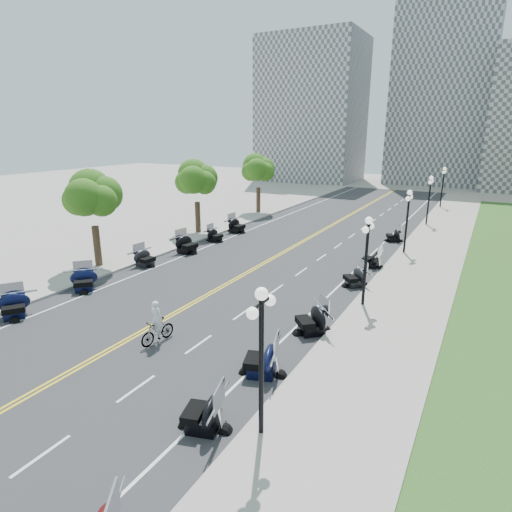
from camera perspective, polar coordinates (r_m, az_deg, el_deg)
The scene contains 49 objects.
ground at distance 24.89m, azimuth -8.16°, elevation -6.10°, with size 160.00×160.00×0.00m, color gray.
road at distance 32.93m, azimuth 2.29°, elevation -0.29°, with size 16.00×90.00×0.01m, color #333335.
centerline_yellow_a at distance 32.97m, azimuth 2.10°, elevation -0.25°, with size 0.12×90.00×0.00m, color yellow.
centerline_yellow_b at distance 32.87m, azimuth 2.47°, elevation -0.30°, with size 0.12×90.00×0.00m, color yellow.
edge_line_north at distance 30.74m, azimuth 13.02°, elevation -1.92°, with size 0.12×90.00×0.00m, color white.
edge_line_south at distance 36.12m, azimuth -6.83°, elevation 1.13°, with size 0.12×90.00×0.00m, color white.
lane_dash_3 at distance 15.68m, azimuth -26.68°, elevation -22.67°, with size 0.12×2.00×0.00m, color white.
lane_dash_4 at distance 17.66m, azimuth -15.66°, elevation -16.63°, with size 0.12×2.00×0.00m, color white.
lane_dash_5 at distance 20.24m, azimuth -7.65°, elevation -11.58°, with size 0.12×2.00×0.00m, color white.
lane_dash_6 at distance 23.23m, azimuth -1.76°, elevation -7.60°, with size 0.12×2.00×0.00m, color white.
lane_dash_7 at distance 26.48m, azimuth 2.65°, elevation -4.51°, with size 0.12×2.00×0.00m, color white.
lane_dash_8 at distance 29.92m, azimuth 6.05°, elevation -2.09°, with size 0.12×2.00×0.00m, color white.
lane_dash_9 at distance 33.48m, azimuth 8.73°, elevation -0.17°, with size 0.12×2.00×0.00m, color white.
lane_dash_10 at distance 37.14m, azimuth 10.89°, elevation 1.38°, with size 0.12×2.00×0.00m, color white.
lane_dash_11 at distance 40.85m, azimuth 12.66°, elevation 2.64°, with size 0.12×2.00×0.00m, color white.
lane_dash_12 at distance 44.62m, azimuth 14.13°, elevation 3.69°, with size 0.12×2.00×0.00m, color white.
lane_dash_13 at distance 48.42m, azimuth 15.38°, elevation 4.58°, with size 0.12×2.00×0.00m, color white.
lane_dash_14 at distance 52.25m, azimuth 16.45°, elevation 5.33°, with size 0.12×2.00×0.00m, color white.
lane_dash_15 at distance 56.11m, azimuth 17.37°, elevation 5.98°, with size 0.12×2.00×0.00m, color white.
lane_dash_16 at distance 59.99m, azimuth 18.18°, elevation 6.54°, with size 0.12×2.00×0.00m, color white.
lane_dash_17 at distance 63.88m, azimuth 18.89°, elevation 7.04°, with size 0.12×2.00×0.00m, color white.
lane_dash_18 at distance 67.78m, azimuth 19.52°, elevation 7.48°, with size 0.12×2.00×0.00m, color white.
lane_dash_19 at distance 71.69m, azimuth 20.08°, elevation 7.86°, with size 0.12×2.00×0.00m, color white.
sidewalk_north at distance 29.97m, azimuth 20.56°, elevation -2.93°, with size 5.00×90.00×0.15m, color #9E9991.
sidewalk_south at distance 38.58m, azimuth -11.80°, elevation 1.98°, with size 5.00×90.00×0.15m, color #9E9991.
distant_block_a at distance 86.47m, azimuth 7.46°, elevation 18.64°, with size 18.00×14.00×26.00m, color gray.
distant_block_b at distance 86.99m, azimuth 23.47°, elevation 18.80°, with size 16.00×12.00×30.00m, color gray.
street_lamp_1 at distance 13.48m, azimuth 0.71°, elevation -14.21°, with size 0.50×1.20×4.90m, color black, non-canonical shape.
street_lamp_2 at distance 23.90m, azimuth 14.42°, elevation -0.80°, with size 0.50×1.20×4.90m, color black, non-canonical shape.
street_lamp_3 at distance 35.34m, azimuth 19.46°, elevation 4.28°, with size 0.50×1.20×4.90m, color black, non-canonical shape.
street_lamp_4 at distance 47.06m, azimuth 22.04°, elevation 6.85°, with size 0.50×1.20×4.90m, color black, non-canonical shape.
street_lamp_5 at distance 58.89m, azimuth 23.60°, elevation 8.38°, with size 0.50×1.20×4.90m, color black, non-canonical shape.
tree_2 at distance 31.78m, azimuth -20.99°, elevation 6.81°, with size 4.80×4.80×9.20m, color #235619, non-canonical shape.
tree_3 at distance 40.49m, azimuth -7.94°, elevation 9.58°, with size 4.80×4.80×9.20m, color #235619, non-canonical shape.
tree_4 at distance 50.57m, azimuth 0.32°, elevation 11.08°, with size 4.80×4.80×9.20m, color #235619, non-canonical shape.
motorcycle_n_3 at distance 14.93m, azimuth -7.06°, elevation -19.75°, with size 1.96×1.96×1.37m, color black, non-canonical shape.
motorcycle_n_4 at distance 17.54m, azimuth 0.74°, elevation -13.46°, with size 2.08×2.08×1.46m, color black, non-canonical shape.
motorcycle_n_5 at distance 20.98m, azimuth 7.45°, elevation -8.29°, with size 2.12×2.12×1.49m, color black, non-canonical shape.
motorcycle_n_7 at distance 27.58m, azimuth 13.07°, elevation -2.63°, with size 1.89×1.89×1.33m, color black, non-canonical shape.
motorcycle_n_8 at distance 31.75m, azimuth 15.17°, elevation -0.25°, with size 1.91×1.91×1.34m, color black, non-canonical shape.
motorcycle_n_10 at distance 39.64m, azimuth 17.87°, elevation 2.72°, with size 1.76×1.76×1.23m, color black, non-canonical shape.
motorcycle_s_4 at distance 25.82m, azimuth -29.63°, elevation -5.67°, with size 2.01×2.01×1.41m, color black, non-canonical shape.
motorcycle_s_5 at distance 28.19m, azimuth -22.02°, elevation -2.92°, with size 2.02×2.02×1.41m, color black, non-canonical shape.
motorcycle_s_6 at distance 31.83m, azimuth -14.61°, elevation -0.17°, with size 1.91×1.91×1.33m, color black, non-canonical shape.
motorcycle_s_7 at distance 34.56m, azimuth -9.23°, elevation 1.64°, with size 2.21×2.21×1.55m, color black, non-canonical shape.
motorcycle_s_8 at distance 37.87m, azimuth -5.49°, elevation 2.86°, with size 1.80×1.80×1.26m, color black, non-canonical shape.
motorcycle_s_9 at distance 41.14m, azimuth -2.60°, elevation 4.17°, with size 2.12×2.12×1.49m, color black, non-canonical shape.
bicycle at distance 20.51m, azimuth -13.00°, elevation -9.74°, with size 0.53×1.89×1.13m, color #A51414.
cyclist_rider at distance 19.93m, azimuth -13.26°, elevation -6.05°, with size 0.63×0.41×1.72m, color silver.
Camera 1 is at (14.05, -18.23, 9.47)m, focal length 30.00 mm.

